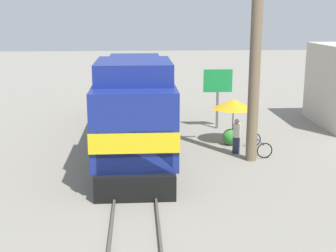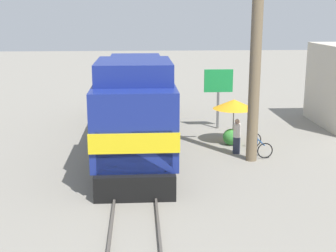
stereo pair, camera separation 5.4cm
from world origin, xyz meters
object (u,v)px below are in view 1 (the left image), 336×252
Objects in this scene: billboard_sign at (218,85)px; bicycle at (259,145)px; person_bystander at (236,135)px; locomotive at (135,103)px; utility_pole at (255,54)px; vendor_umbrella at (233,104)px.

billboard_sign is 5.36m from bicycle.
bicycle is at bearing 4.73° from person_bystander.
locomotive is 6.71m from utility_pole.
vendor_umbrella is 2.18m from person_bystander.
bicycle is (1.17, -4.79, -2.08)m from billboard_sign.
person_bystander is at bearing 3.25° from bicycle.
utility_pole is 6.36m from billboard_sign.
billboard_sign reaches higher than bicycle.
utility_pole reaches higher than person_bystander.
locomotive reaches higher than person_bystander.
billboard_sign is 5.13m from person_bystander.
billboard_sign reaches higher than person_bystander.
locomotive is 8.77× the size of bicycle.
billboard_sign is at bearing 29.01° from locomotive.
billboard_sign is at bearing -77.73° from bicycle.
utility_pole is at bearing -33.31° from locomotive.
person_bystander is 0.87× the size of bicycle.
locomotive reaches higher than bicycle.
person_bystander is 1.22m from bicycle.
billboard_sign is (-0.28, 3.01, 0.48)m from vendor_umbrella.
vendor_umbrella is 2.56m from bicycle.
person_bystander is at bearing -26.44° from locomotive.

